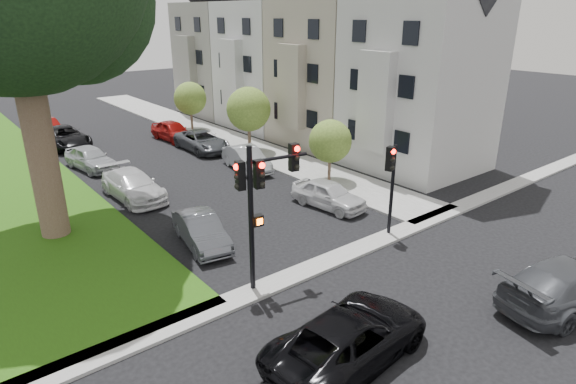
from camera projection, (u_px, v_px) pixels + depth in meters
ground at (373, 281)px, 17.58m from camera, size 140.00×140.00×0.00m
sidewalk_right at (207, 132)px, 39.07m from camera, size 3.50×44.00×0.12m
sidewalk_cross at (335, 259)px, 19.02m from camera, size 60.00×1.00×0.12m
house_a at (422, 53)px, 28.26m from camera, size 7.70×7.55×15.97m
house_b at (333, 46)px, 33.75m from camera, size 7.70×7.55×15.97m
house_c at (270, 42)px, 39.24m from camera, size 7.70×7.55×15.97m
house_d at (222, 38)px, 44.74m from camera, size 7.70×7.55×15.97m
small_tree_a at (330, 141)px, 26.92m from camera, size 2.43×2.43×3.64m
small_tree_b at (249, 109)px, 32.65m from camera, size 3.02×3.02×4.53m
small_tree_c at (190, 98)px, 38.97m from camera, size 2.64×2.64×3.96m
traffic_signal_main at (260, 191)px, 15.96m from camera, size 2.58×0.68×5.27m
traffic_signal_secondary at (391, 174)px, 20.10m from camera, size 0.55×0.44×4.09m
car_cross_near at (350, 337)px, 13.38m from camera, size 5.57×3.04×1.48m
car_cross_far at (572, 284)px, 15.84m from camera, size 5.93×3.31×1.62m
car_parked_0 at (329, 194)px, 23.96m from camera, size 2.12×4.22×1.38m
car_parked_1 at (247, 159)px, 29.62m from camera, size 2.18×4.57×1.45m
car_parked_2 at (202, 141)px, 33.82m from camera, size 2.39×5.05×1.40m
car_parked_3 at (173, 131)px, 36.50m from camera, size 2.08×4.50×1.49m
car_parked_5 at (201, 231)px, 20.05m from camera, size 2.09×4.22×1.33m
car_parked_6 at (133, 185)px, 25.11m from camera, size 2.18×5.04×1.45m
car_parked_7 at (90, 158)px, 29.78m from camera, size 2.37×4.52×1.47m
car_parked_8 at (64, 137)px, 34.63m from camera, size 2.85×5.58×1.51m
car_parked_9 at (48, 127)px, 38.16m from camera, size 1.85×4.04×1.29m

